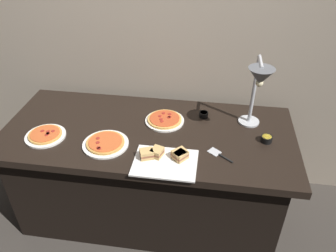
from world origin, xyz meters
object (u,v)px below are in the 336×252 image
Objects in this scene: sauce_cup_far at (204,114)px; serving_spatula at (220,155)px; pizza_plate_center at (165,120)px; pizza_plate_front at (105,143)px; heat_lamp at (259,82)px; pizza_plate_raised_stand at (45,135)px; sandwich_platter at (166,158)px; sauce_cup_near at (267,139)px.

sauce_cup_far is 0.39× the size of serving_spatula.
pizza_plate_front is at bearing -136.13° from pizza_plate_center.
pizza_plate_front and pizza_plate_center have the same top height.
heat_lamp reaches higher than pizza_plate_center.
heat_lamp is 1.91× the size of pizza_plate_raised_stand.
heat_lamp is 0.98m from pizza_plate_front.
heat_lamp is at bearing 52.19° from serving_spatula.
sandwich_platter is at bearing -13.81° from pizza_plate_front.
sauce_cup_near reaches higher than sauce_cup_far.
sauce_cup_near is at bearing 10.44° from pizza_plate_front.
heat_lamp is 1.72× the size of pizza_plate_front.
pizza_plate_front is 0.78× the size of sandwich_platter.
sandwich_platter is (0.79, -0.12, 0.01)m from pizza_plate_raised_stand.
serving_spatula is (0.38, -0.30, -0.01)m from pizza_plate_center.
sauce_cup_near reaches higher than pizza_plate_center.
heat_lamp is 0.50m from sauce_cup_far.
sandwich_platter is (0.07, -0.40, 0.01)m from pizza_plate_center.
heat_lamp is 3.12× the size of serving_spatula.
sauce_cup_near is (1.38, 0.16, 0.01)m from pizza_plate_raised_stand.
sauce_cup_far is (0.58, 0.40, 0.01)m from pizza_plate_front.
pizza_plate_center is at bearing -159.12° from sauce_cup_far.
serving_spatula is (1.10, -0.02, -0.01)m from pizza_plate_raised_stand.
sauce_cup_far is at bearing 106.58° from serving_spatula.
sauce_cup_far is at bearing 35.09° from pizza_plate_front.
sauce_cup_far is (0.98, 0.38, 0.01)m from pizza_plate_raised_stand.
sauce_cup_near is 0.46× the size of serving_spatula.
sauce_cup_far reaches higher than pizza_plate_front.
sandwich_platter is 0.32m from serving_spatula.
sauce_cup_far is at bearing 151.93° from heat_lamp.
pizza_plate_raised_stand is 1.10m from serving_spatula.
pizza_plate_center is at bearing 21.33° from pizza_plate_raised_stand.
sauce_cup_far is at bearing 21.21° from pizza_plate_raised_stand.
sauce_cup_far is at bearing 69.31° from sandwich_platter.
serving_spatula is at bearing -1.18° from pizza_plate_raised_stand.
sauce_cup_near is at bearing 6.42° from pizza_plate_raised_stand.
sandwich_platter is at bearing -162.47° from serving_spatula.
pizza_plate_raised_stand is at bearing 171.34° from sandwich_platter.
sauce_cup_near reaches higher than pizza_plate_raised_stand.
heat_lamp is at bearing 34.28° from sandwich_platter.
sandwich_platter is 2.34× the size of serving_spatula.
pizza_plate_center is 0.41m from sandwich_platter.
sauce_cup_far reaches higher than pizza_plate_raised_stand.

